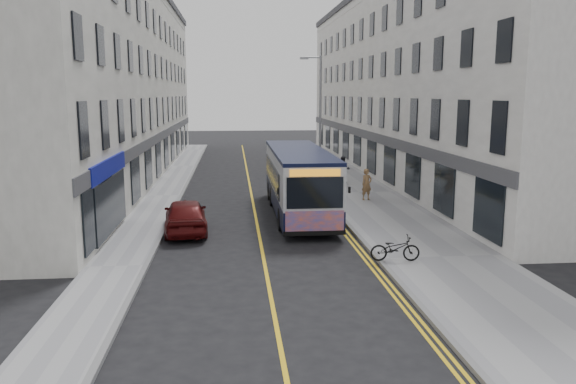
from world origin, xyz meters
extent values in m
plane|color=black|center=(0.00, 0.00, 0.00)|extent=(140.00, 140.00, 0.00)
cube|color=#959598|center=(6.25, 12.00, 0.06)|extent=(4.50, 64.00, 0.12)
cube|color=#959598|center=(-5.00, 12.00, 0.06)|extent=(2.00, 64.00, 0.12)
cube|color=slate|center=(4.00, 12.00, 0.07)|extent=(0.18, 64.00, 0.13)
cube|color=slate|center=(-4.00, 12.00, 0.07)|extent=(0.18, 64.00, 0.13)
cube|color=yellow|center=(0.00, 12.00, 0.00)|extent=(0.12, 64.00, 0.01)
cube|color=yellow|center=(3.55, 12.00, 0.00)|extent=(0.10, 64.00, 0.01)
cube|color=yellow|center=(3.75, 12.00, 0.00)|extent=(0.10, 64.00, 0.01)
cube|color=white|center=(11.50, 21.00, 6.50)|extent=(6.00, 46.00, 13.00)
cube|color=white|center=(-9.00, 21.00, 6.50)|extent=(6.00, 46.00, 13.00)
cylinder|color=gray|center=(4.25, 14.00, 4.00)|extent=(0.14, 0.14, 8.00)
cylinder|color=gray|center=(3.75, 14.00, 7.90)|extent=(1.00, 0.08, 0.08)
cube|color=gray|center=(3.25, 14.00, 7.85)|extent=(0.50, 0.18, 0.12)
cube|color=black|center=(2.11, 6.82, 0.79)|extent=(2.46, 10.81, 0.88)
cube|color=silver|center=(2.11, 6.82, 2.11)|extent=(2.46, 10.81, 1.77)
cube|color=black|center=(2.11, 6.82, 3.08)|extent=(2.48, 10.81, 0.16)
cube|color=black|center=(0.86, 7.41, 1.92)|extent=(0.04, 8.45, 1.13)
cube|color=black|center=(3.35, 7.41, 1.92)|extent=(0.04, 8.45, 1.13)
cube|color=black|center=(2.11, 1.39, 2.01)|extent=(2.21, 0.04, 1.23)
cube|color=#F75B14|center=(2.11, 1.39, 0.84)|extent=(2.31, 0.04, 0.93)
cube|color=orange|center=(2.11, 1.38, 2.80)|extent=(1.96, 0.04, 0.28)
cylinder|color=black|center=(1.00, 3.58, 0.49)|extent=(0.28, 0.98, 0.98)
cylinder|color=black|center=(3.22, 3.58, 0.49)|extent=(0.28, 0.98, 0.98)
cylinder|color=black|center=(1.00, 8.98, 0.49)|extent=(0.28, 0.98, 0.98)
cylinder|color=black|center=(3.22, 8.98, 0.49)|extent=(0.28, 0.98, 0.98)
cylinder|color=black|center=(1.00, 10.75, 0.49)|extent=(0.28, 0.98, 0.98)
cylinder|color=black|center=(3.22, 10.75, 0.49)|extent=(0.28, 0.98, 0.98)
imported|color=black|center=(4.46, -1.58, 0.56)|extent=(1.74, 0.74, 0.89)
imported|color=#997045|center=(6.13, 9.58, 0.97)|extent=(0.71, 0.58, 1.69)
imported|color=black|center=(6.03, 15.48, 0.97)|extent=(0.92, 0.76, 1.71)
imported|color=silver|center=(2.58, 20.63, 0.72)|extent=(1.76, 4.46, 1.45)
imported|color=#530D0E|center=(-3.06, 3.67, 0.74)|extent=(2.13, 4.46, 1.47)
camera|label=1|loc=(-1.01, -19.72, 5.79)|focal=35.00mm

